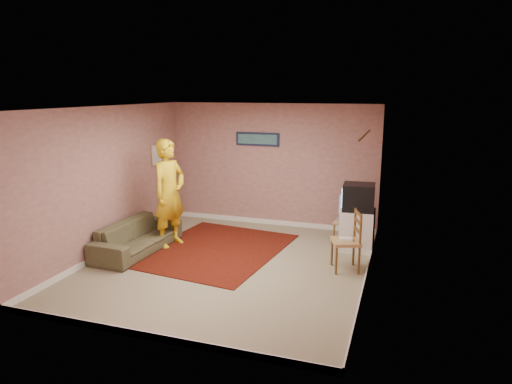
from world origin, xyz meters
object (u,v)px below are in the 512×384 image
(crt_tv, at_px, (358,197))
(sofa, at_px, (138,237))
(person, at_px, (169,193))
(tv_cabinet, at_px, (357,230))
(chair_a, at_px, (347,217))
(chair_b, at_px, (346,234))

(crt_tv, distance_m, sofa, 4.04)
(crt_tv, bearing_deg, person, -169.00)
(crt_tv, relative_size, sofa, 0.31)
(tv_cabinet, height_order, person, person)
(tv_cabinet, relative_size, sofa, 0.39)
(tv_cabinet, height_order, sofa, tv_cabinet)
(tv_cabinet, height_order, chair_a, chair_a)
(tv_cabinet, relative_size, chair_a, 1.51)
(crt_tv, bearing_deg, sofa, -163.25)
(chair_b, relative_size, sofa, 0.29)
(chair_b, height_order, person, person)
(chair_a, xyz_separation_m, person, (-3.13, -1.08, 0.46))
(crt_tv, bearing_deg, chair_b, -96.73)
(crt_tv, bearing_deg, tv_cabinet, 0.00)
(crt_tv, distance_m, chair_a, 0.55)
(crt_tv, xyz_separation_m, chair_a, (-0.22, 0.24, -0.45))
(tv_cabinet, relative_size, crt_tv, 1.27)
(sofa, bearing_deg, tv_cabinet, -68.04)
(chair_a, height_order, person, person)
(chair_b, bearing_deg, sofa, -104.70)
(chair_a, bearing_deg, tv_cabinet, -30.57)
(chair_a, bearing_deg, person, -144.25)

